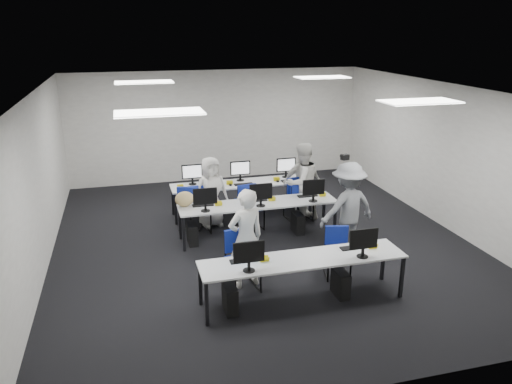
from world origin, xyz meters
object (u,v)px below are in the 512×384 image
object	(u,v)px
student_3	(302,183)
chair_4	(300,207)
chair_3	(251,215)
student_1	(302,182)
chair_6	(246,210)
student_0	(246,238)
photographer	(348,208)
chair_2	(198,218)
desk_front	(303,261)
chair_1	(337,261)
chair_5	(191,214)
student_2	(211,192)
desk_mid	(258,205)
chair_0	(243,271)
chair_7	(295,207)

from	to	relation	value
student_3	chair_4	bearing A→B (deg)	-116.50
chair_3	student_3	world-z (taller)	student_3
student_1	chair_4	bearing A→B (deg)	-41.08
chair_6	student_0	world-z (taller)	student_0
chair_3	photographer	bearing A→B (deg)	-57.72
chair_2	student_1	bearing A→B (deg)	-4.50
desk_front	photographer	xyz separation A→B (m)	(1.44, 1.52, 0.19)
chair_4	chair_6	distance (m)	1.20
chair_1	chair_4	distance (m)	2.66
desk_front	chair_6	bearing A→B (deg)	90.89
chair_5	student_2	xyz separation A→B (m)	(0.45, -0.02, 0.45)
photographer	chair_2	bearing A→B (deg)	-43.53
chair_3	student_2	distance (m)	0.97
chair_4	chair_5	bearing A→B (deg)	162.95
desk_front	student_1	bearing A→B (deg)	70.48
chair_5	chair_1	bearing A→B (deg)	-35.23
photographer	student_0	bearing A→B (deg)	10.02
chair_6	student_0	size ratio (longest dim) A/B	0.53
chair_3	chair_1	bearing A→B (deg)	-80.80
desk_front	desk_mid	world-z (taller)	same
chair_0	student_1	world-z (taller)	student_1
chair_0	chair_7	bearing A→B (deg)	47.89
chair_1	student_3	xyz separation A→B (m)	(0.40, 2.91, 0.49)
student_2	chair_4	bearing A→B (deg)	-17.42
student_1	student_2	distance (m)	1.98
photographer	student_2	bearing A→B (deg)	-51.21
chair_6	student_3	bearing A→B (deg)	5.19
chair_5	chair_7	distance (m)	2.32
chair_7	photographer	xyz separation A→B (m)	(0.38, -1.83, 0.61)
chair_1	student_0	distance (m)	1.69
chair_5	chair_6	distance (m)	1.21
desk_mid	chair_4	world-z (taller)	chair_4
chair_0	chair_6	bearing A→B (deg)	67.28
chair_2	chair_5	size ratio (longest dim) A/B	0.97
chair_7	photographer	bearing A→B (deg)	-83.62
chair_2	chair_3	distance (m)	1.11
student_2	chair_5	bearing A→B (deg)	165.38
desk_front	student_1	world-z (taller)	student_1
chair_1	chair_5	size ratio (longest dim) A/B	0.88
desk_mid	chair_4	bearing A→B (deg)	31.07
desk_mid	student_1	world-z (taller)	student_1
chair_6	chair_0	bearing A→B (deg)	-104.22
photographer	desk_front	bearing A→B (deg)	36.10
chair_0	chair_6	size ratio (longest dim) A/B	1.09
chair_0	chair_4	bearing A→B (deg)	46.12
chair_0	chair_5	size ratio (longest dim) A/B	1.01
student_3	student_1	bearing A→B (deg)	-110.79
chair_2	student_1	world-z (taller)	student_1
chair_4	chair_3	bearing A→B (deg)	176.41
chair_1	chair_5	bearing A→B (deg)	140.03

